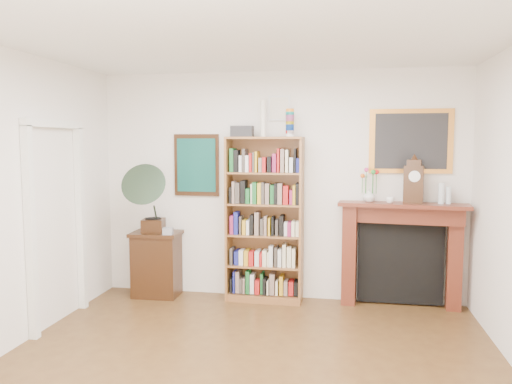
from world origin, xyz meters
TOP-DOWN VIEW (x-y plane):
  - room at (0.00, 0.00)m, footprint 4.51×5.01m
  - door_casing at (-2.21, 1.20)m, footprint 0.08×1.02m
  - teal_poster at (-1.05, 2.48)m, footprint 0.58×0.04m
  - small_picture at (0.00, 2.48)m, footprint 0.26×0.04m
  - gilt_painting at (1.55, 2.48)m, footprint 0.95×0.04m
  - bookshelf at (-0.15, 2.31)m, footprint 0.93×0.35m
  - side_cabinet at (-1.52, 2.26)m, footprint 0.61×0.46m
  - fireplace at (1.47, 2.39)m, footprint 1.49×0.49m
  - gramophone at (-1.56, 2.13)m, footprint 0.62×0.73m
  - cd_stack at (-1.32, 2.14)m, footprint 0.14×0.14m
  - mantel_clock at (1.58, 2.32)m, footprint 0.24×0.16m
  - flower_vase at (1.08, 2.37)m, footprint 0.18×0.18m
  - teacup at (1.32, 2.29)m, footprint 0.11×0.11m
  - bottle_left at (1.88, 2.33)m, footprint 0.07×0.07m
  - bottle_right at (1.97, 2.34)m, footprint 0.06×0.06m

SIDE VIEW (x-z plane):
  - side_cabinet at x=-1.52m, z-range 0.00..0.82m
  - fireplace at x=1.47m, z-range 0.12..1.35m
  - cd_stack at x=-1.32m, z-range 0.82..0.90m
  - bookshelf at x=-0.15m, z-range -0.03..2.27m
  - door_casing at x=-2.21m, z-range 0.18..2.35m
  - teacup at x=1.32m, z-range 1.24..1.31m
  - gramophone at x=-1.56m, z-range 0.87..1.74m
  - flower_vase at x=1.08m, z-range 1.24..1.39m
  - bottle_right at x=1.97m, z-range 1.24..1.44m
  - bottle_left at x=1.88m, z-range 1.24..1.48m
  - room at x=0.00m, z-range -0.01..2.81m
  - mantel_clock at x=1.58m, z-range 1.23..1.73m
  - teal_poster at x=-1.05m, z-range 1.26..2.04m
  - gilt_painting at x=1.55m, z-range 1.58..2.33m
  - small_picture at x=0.00m, z-range 2.20..2.50m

